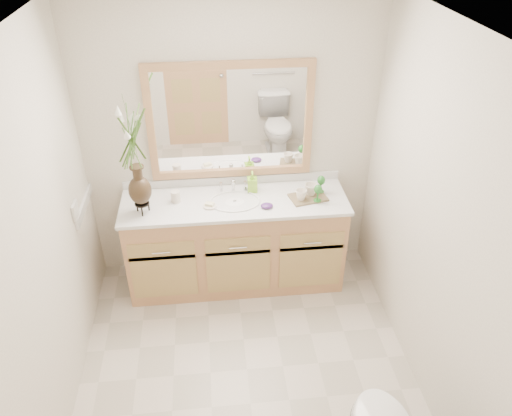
{
  "coord_description": "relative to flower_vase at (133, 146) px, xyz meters",
  "views": [
    {
      "loc": [
        -0.19,
        -2.41,
        2.99
      ],
      "look_at": [
        0.14,
        0.65,
        0.98
      ],
      "focal_mm": 35.0,
      "sensor_mm": 36.0,
      "label": 1
    }
  ],
  "objects": [
    {
      "name": "wall_left",
      "position": [
        -0.48,
        -0.92,
        -0.2
      ],
      "size": [
        0.02,
        2.6,
        2.4
      ],
      "primitive_type": "cube",
      "color": "silver",
      "rests_on": "floor"
    },
    {
      "name": "wall_right",
      "position": [
        1.92,
        -0.92,
        -0.2
      ],
      "size": [
        0.02,
        2.6,
        2.4
      ],
      "primitive_type": "cube",
      "color": "silver",
      "rests_on": "floor"
    },
    {
      "name": "switch_plate",
      "position": [
        -0.46,
        -0.15,
        -0.42
      ],
      "size": [
        0.02,
        0.12,
        0.12
      ],
      "primitive_type": "cube",
      "color": "white",
      "rests_on": "wall_left"
    },
    {
      "name": "mirror",
      "position": [
        0.72,
        0.36,
        0.0
      ],
      "size": [
        1.32,
        0.04,
        0.97
      ],
      "color": "white",
      "rests_on": "wall_back"
    },
    {
      "name": "soap_dish",
      "position": [
        0.52,
        0.03,
        -0.56
      ],
      "size": [
        0.11,
        0.11,
        0.04
      ],
      "color": "silver",
      "rests_on": "counter"
    },
    {
      "name": "mug_left",
      "position": [
        1.26,
        0.04,
        -0.51
      ],
      "size": [
        0.1,
        0.1,
        0.09
      ],
      "primitive_type": "imported",
      "rotation": [
        0.0,
        0.0,
        0.12
      ],
      "color": "silver",
      "rests_on": "tray"
    },
    {
      "name": "vanity",
      "position": [
        0.72,
        0.1,
        -1.0
      ],
      "size": [
        1.8,
        0.55,
        0.8
      ],
      "color": "tan",
      "rests_on": "floor"
    },
    {
      "name": "counter",
      "position": [
        0.72,
        0.1,
        -0.59
      ],
      "size": [
        1.84,
        0.57,
        0.03
      ],
      "primitive_type": "cube",
      "color": "silver",
      "rests_on": "vanity"
    },
    {
      "name": "tray",
      "position": [
        1.32,
        0.07,
        -0.57
      ],
      "size": [
        0.33,
        0.25,
        0.01
      ],
      "primitive_type": "cube",
      "rotation": [
        0.0,
        0.0,
        0.21
      ],
      "color": "brown",
      "rests_on": "counter"
    },
    {
      "name": "goblet_back",
      "position": [
        1.44,
        0.14,
        -0.46
      ],
      "size": [
        0.07,
        0.07,
        0.15
      ],
      "color": "#257125",
      "rests_on": "tray"
    },
    {
      "name": "tumbler",
      "position": [
        0.25,
        0.13,
        -0.53
      ],
      "size": [
        0.07,
        0.07,
        0.09
      ],
      "primitive_type": "cylinder",
      "color": "silver",
      "rests_on": "counter"
    },
    {
      "name": "flower_vase",
      "position": [
        0.0,
        0.0,
        0.0
      ],
      "size": [
        0.21,
        0.21,
        0.85
      ],
      "rotation": [
        0.0,
        0.0,
        0.38
      ],
      "color": "black",
      "rests_on": "counter"
    },
    {
      "name": "wall_back",
      "position": [
        0.72,
        0.38,
        -0.2
      ],
      "size": [
        2.4,
        0.02,
        2.4
      ],
      "primitive_type": "cube",
      "color": "silver",
      "rests_on": "floor"
    },
    {
      "name": "mug_right",
      "position": [
        1.35,
        0.1,
        -0.51
      ],
      "size": [
        0.14,
        0.14,
        0.1
      ],
      "primitive_type": "imported",
      "rotation": [
        0.0,
        0.0,
        0.54
      ],
      "color": "silver",
      "rests_on": "tray"
    },
    {
      "name": "ceiling",
      "position": [
        0.72,
        -0.92,
        1.0
      ],
      "size": [
        2.4,
        2.6,
        0.02
      ],
      "primitive_type": "cube",
      "color": "white",
      "rests_on": "wall_back"
    },
    {
      "name": "sink",
      "position": [
        0.72,
        0.08,
        -0.63
      ],
      "size": [
        0.38,
        0.34,
        0.23
      ],
      "color": "white",
      "rests_on": "counter"
    },
    {
      "name": "soap_bottle",
      "position": [
        0.88,
        0.23,
        -0.49
      ],
      "size": [
        0.08,
        0.08,
        0.16
      ],
      "primitive_type": "imported",
      "rotation": [
        0.0,
        0.0,
        -0.03
      ],
      "color": "#8ACD30",
      "rests_on": "counter"
    },
    {
      "name": "goblet_front",
      "position": [
        1.39,
        0.0,
        -0.46
      ],
      "size": [
        0.07,
        0.07,
        0.15
      ],
      "color": "#257125",
      "rests_on": "tray"
    },
    {
      "name": "floor",
      "position": [
        0.72,
        -0.92,
        -1.4
      ],
      "size": [
        2.6,
        2.6,
        0.0
      ],
      "primitive_type": "plane",
      "color": "beige",
      "rests_on": "ground"
    },
    {
      "name": "purple_dish",
      "position": [
        0.97,
        -0.03,
        -0.56
      ],
      "size": [
        0.12,
        0.11,
        0.03
      ],
      "primitive_type": "ellipsoid",
      "rotation": [
        0.0,
        0.0,
        0.36
      ],
      "color": "#482267",
      "rests_on": "counter"
    }
  ]
}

